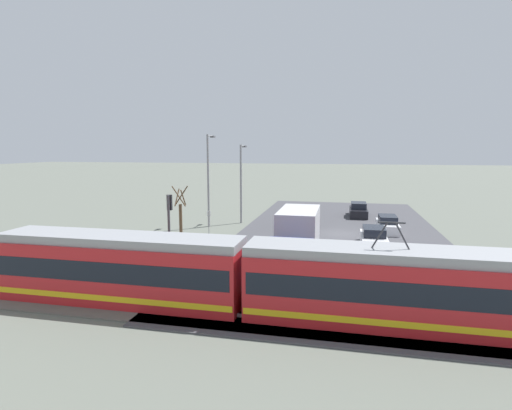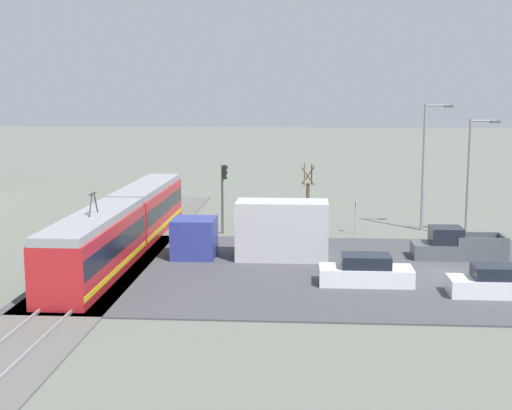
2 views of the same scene
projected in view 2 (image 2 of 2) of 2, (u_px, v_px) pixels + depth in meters
name	position (u px, v px, depth m)	size (l,w,h in m)	color
ground_plane	(440.00, 274.00, 38.07)	(320.00, 320.00, 0.00)	#60665B
road_surface	(440.00, 273.00, 38.06)	(17.54, 41.45, 0.08)	#424247
rail_bed	(107.00, 267.00, 39.29)	(53.22, 4.40, 0.22)	#5B5954
light_rail_tram	(125.00, 225.00, 43.06)	(24.78, 2.60, 4.43)	#B21E23
box_truck	(261.00, 232.00, 41.10)	(2.56, 8.97, 3.36)	navy
pickup_truck	(457.00, 246.00, 41.24)	(1.93, 5.29, 1.82)	#4C5156
sedan_car_0	(366.00, 272.00, 35.67)	(1.87, 4.66, 1.50)	silver
sedan_car_2	(498.00, 283.00, 33.65)	(1.74, 4.63, 1.45)	silver
traffic_light_pole	(224.00, 189.00, 48.46)	(0.28, 0.47, 4.72)	#47474C
street_tree	(308.00, 200.00, 49.90)	(1.12, 0.93, 4.71)	brown
street_lamp_near_crossing	(427.00, 159.00, 49.39)	(0.36, 1.95, 8.82)	gray
street_lamp_mid_block	(472.00, 170.00, 46.76)	(0.36, 1.95, 7.89)	gray
no_parking_sign	(355.00, 213.00, 48.69)	(0.32, 0.08, 2.31)	gray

